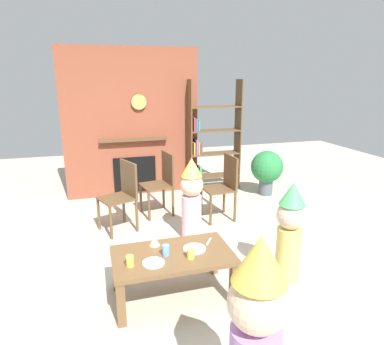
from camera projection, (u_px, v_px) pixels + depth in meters
The scene contains 18 objects.
ground_plane at pixel (189, 268), 3.58m from camera, with size 12.00×12.00×0.00m, color #BCB29E.
brick_fireplace_feature at pixel (132, 124), 5.60m from camera, with size 2.20×0.28×2.40m.
bookshelf at pixel (210, 142), 5.85m from camera, with size 0.90×0.28×1.90m.
coffee_table at pixel (173, 260), 3.03m from camera, with size 1.06×0.61×0.43m.
paper_cup_near_left at pixel (166, 250), 2.97m from camera, with size 0.06×0.06×0.10m, color #669EE0.
paper_cup_near_right at pixel (191, 253), 2.92m from camera, with size 0.07×0.07×0.09m, color #F2CC4C.
paper_cup_center at pixel (130, 261), 2.80m from camera, with size 0.06×0.06×0.09m, color #F2CC4C.
paper_plate_front at pixel (194, 249), 3.08m from camera, with size 0.21×0.21×0.01m, color white.
paper_plate_rear at pixel (153, 263), 2.85m from camera, with size 0.19×0.19×0.01m, color white.
birthday_cake_slice at pixel (154, 241), 3.15m from camera, with size 0.10×0.10×0.09m, color #EAC68C.
table_fork at pixel (209, 241), 3.22m from camera, with size 0.15×0.02×0.01m, color silver.
child_with_cone_hat at pixel (256, 330), 1.82m from camera, with size 0.33×0.33×1.18m.
child_in_pink at pixel (290, 229), 3.26m from camera, with size 0.28×0.28×1.00m.
child_by_the_chairs at pixel (192, 196), 4.12m from camera, with size 0.28×0.28×1.02m.
dining_chair_left at pixel (123, 192), 4.37m from camera, with size 0.52×0.52×0.90m.
dining_chair_middle at pixel (162, 180), 4.89m from camera, with size 0.46×0.46×0.90m.
dining_chair_right at pixel (224, 183), 4.72m from camera, with size 0.42×0.42×0.90m.
potted_plant_tall at pixel (267, 168), 5.70m from camera, with size 0.54×0.54×0.75m.
Camera 1 is at (-0.86, -3.06, 1.93)m, focal length 31.87 mm.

